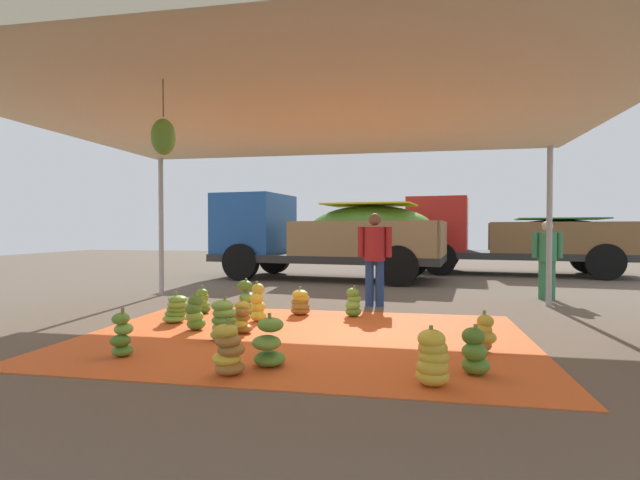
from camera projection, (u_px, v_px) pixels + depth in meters
ground_plane at (338, 303)px, 9.08m from camera, size 40.00×40.00×0.00m
tarp_orange at (302, 337)px, 6.14m from camera, size 5.68×4.05×0.01m
tent_canopy at (300, 112)px, 5.98m from camera, size 8.00×7.00×2.94m
banana_bunch_0 at (300, 303)px, 7.74m from camera, size 0.42×0.44×0.46m
banana_bunch_1 at (484, 334)px, 5.39m from camera, size 0.36×0.33×0.46m
banana_bunch_2 at (433, 359)px, 4.24m from camera, size 0.40×0.41×0.53m
banana_bunch_3 at (258, 304)px, 7.19m from camera, size 0.30×0.31×0.60m
banana_bunch_4 at (247, 299)px, 7.70m from camera, size 0.39×0.34×0.59m
banana_bunch_5 at (353, 303)px, 7.58m from camera, size 0.33×0.35×0.49m
banana_bunch_6 at (269, 344)px, 4.82m from camera, size 0.39×0.42×0.54m
banana_bunch_7 at (122, 336)px, 5.19m from camera, size 0.30×0.33×0.53m
banana_bunch_8 at (228, 351)px, 4.53m from camera, size 0.42×0.40×0.54m
banana_bunch_9 at (195, 314)px, 6.56m from camera, size 0.35×0.34×0.51m
banana_bunch_10 at (176, 310)px, 7.10m from camera, size 0.42×0.41×0.46m
banana_bunch_11 at (242, 318)px, 6.35m from camera, size 0.37×0.37×0.49m
banana_bunch_12 at (203, 302)px, 7.88m from camera, size 0.33×0.34×0.45m
banana_bunch_13 at (475, 353)px, 4.55m from camera, size 0.35×0.37×0.48m
banana_bunch_14 at (224, 321)px, 5.98m from camera, size 0.45×0.44×0.54m
cargo_truck_main at (324, 234)px, 13.43m from camera, size 6.55×3.26×2.40m
cargo_truck_far at (505, 236)px, 14.93m from camera, size 6.73×3.28×2.40m
worker_0 at (547, 254)px, 9.49m from camera, size 0.57×0.35×1.55m
worker_1 at (375, 252)px, 8.66m from camera, size 0.61×0.38×1.68m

